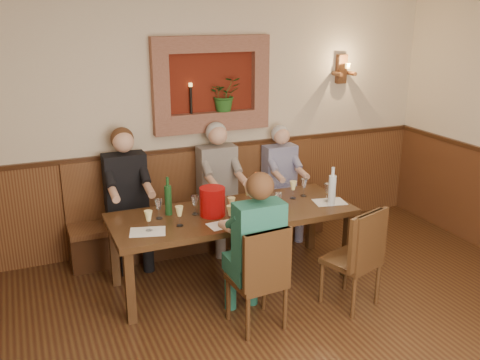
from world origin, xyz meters
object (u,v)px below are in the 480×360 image
object	(u,v)px
person_bench_left	(129,209)
person_bench_mid	(220,197)
chair_near_left	(257,297)
wine_bottle_green_b	(168,199)
wine_bottle_green_a	(256,195)
dining_table	(233,219)
person_chair_front	(254,262)
spittoon_bucket	(212,202)
bench	(202,218)
chair_near_right	(352,277)
person_bench_right	(282,192)
water_bottle	(332,190)

from	to	relation	value
person_bench_left	person_bench_mid	size ratio (longest dim) A/B	1.02
chair_near_left	wine_bottle_green_b	xyz separation A→B (m)	(-0.48, 1.02, 0.63)
person_bench_left	wine_bottle_green_a	xyz separation A→B (m)	(1.08, -0.92, 0.30)
person_bench_left	dining_table	bearing A→B (deg)	-44.09
person_chair_front	dining_table	bearing A→B (deg)	81.36
dining_table	chair_near_left	distance (m)	0.94
chair_near_left	spittoon_bucket	distance (m)	1.04
bench	chair_near_left	size ratio (longest dim) A/B	3.12
chair_near_right	person_bench_left	distance (m)	2.43
person_bench_right	wine_bottle_green_a	size ratio (longest dim) A/B	3.38
chair_near_right	wine_bottle_green_b	world-z (taller)	wine_bottle_green_b
chair_near_right	person_bench_mid	xyz separation A→B (m)	(-0.66, 1.70, 0.32)
chair_near_left	person_bench_right	size ratio (longest dim) A/B	0.71
water_bottle	spittoon_bucket	bearing A→B (deg)	170.41
wine_bottle_green_b	bench	bearing A→B (deg)	52.06
person_bench_left	person_bench_right	size ratio (longest dim) A/B	1.09
dining_table	person_bench_left	size ratio (longest dim) A/B	1.62
bench	person_chair_front	world-z (taller)	person_chair_front
spittoon_bucket	water_bottle	bearing A→B (deg)	-9.59
chair_near_right	person_chair_front	world-z (taller)	person_chair_front
chair_near_left	water_bottle	bearing A→B (deg)	24.89
person_bench_left	person_bench_right	bearing A→B (deg)	0.12
bench	person_bench_mid	size ratio (longest dim) A/B	2.06
bench	wine_bottle_green_b	distance (m)	1.13
chair_near_right	person_bench_left	bearing A→B (deg)	116.15
chair_near_left	water_bottle	size ratio (longest dim) A/B	2.40
dining_table	wine_bottle_green_b	distance (m)	0.67
wine_bottle_green_b	spittoon_bucket	bearing A→B (deg)	-25.85
person_bench_right	wine_bottle_green_a	distance (m)	1.25
person_bench_right	person_bench_left	bearing A→B (deg)	-179.88
dining_table	person_chair_front	bearing A→B (deg)	-98.64
person_bench_left	wine_bottle_green_b	xyz separation A→B (m)	(0.26, -0.66, 0.29)
chair_near_left	person_chair_front	bearing A→B (deg)	86.64
spittoon_bucket	chair_near_left	bearing A→B (deg)	-83.35
dining_table	person_bench_right	bearing A→B (deg)	40.39
chair_near_right	person_bench_mid	distance (m)	1.85
dining_table	wine_bottle_green_a	distance (m)	0.33
dining_table	chair_near_right	size ratio (longest dim) A/B	2.47
wine_bottle_green_a	water_bottle	size ratio (longest dim) A/B	1.00
wine_bottle_green_a	wine_bottle_green_b	bearing A→B (deg)	162.72
person_bench_left	water_bottle	size ratio (longest dim) A/B	3.70
person_bench_right	spittoon_bucket	xyz separation A→B (m)	(-1.20, -0.85, 0.33)
person_bench_right	spittoon_bucket	distance (m)	1.51
wine_bottle_green_a	person_bench_right	bearing A→B (deg)	49.98
person_bench_right	person_chair_front	bearing A→B (deg)	-124.35
person_bench_mid	spittoon_bucket	xyz separation A→B (m)	(-0.40, -0.85, 0.29)
chair_near_right	bench	bearing A→B (deg)	96.05
wine_bottle_green_b	water_bottle	distance (m)	1.64
chair_near_right	wine_bottle_green_a	distance (m)	1.19
dining_table	wine_bottle_green_a	bearing A→B (deg)	-20.22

